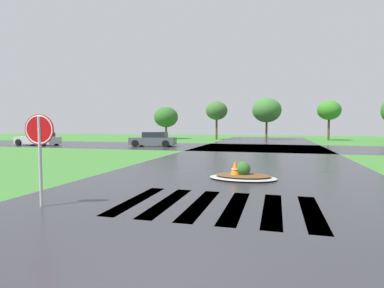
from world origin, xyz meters
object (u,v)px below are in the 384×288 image
at_px(stop_sign, 40,139).
at_px(car_dark_suv, 38,139).
at_px(traffic_cone, 235,170).
at_px(median_island, 243,175).
at_px(car_white_sedan, 153,140).

xyz_separation_m(stop_sign, car_dark_suv, (-17.57, 19.73, -1.09)).
distance_m(car_dark_suv, traffic_cone, 26.17).
bearing_deg(car_dark_suv, traffic_cone, 148.50).
bearing_deg(median_island, car_dark_suv, 146.83).
distance_m(car_white_sedan, traffic_cone, 19.03).
bearing_deg(median_island, stop_sign, -130.08).
bearing_deg(traffic_cone, median_island, 24.17).
relative_size(stop_sign, car_white_sedan, 0.52).
bearing_deg(car_dark_suv, median_island, 149.08).
distance_m(stop_sign, car_white_sedan, 22.19).
height_order(median_island, car_white_sedan, car_white_sedan).
height_order(median_island, car_dark_suv, car_dark_suv).
bearing_deg(stop_sign, car_white_sedan, 96.34).
distance_m(car_dark_suv, car_white_sedan, 11.93).
xyz_separation_m(median_island, car_white_sedan, (-10.24, 16.09, 0.50)).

